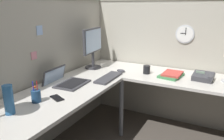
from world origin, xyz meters
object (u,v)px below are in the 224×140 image
Objects in this scene: keyboard at (109,78)px; thermos_flask at (9,100)px; wall_clock at (185,34)px; cell_phone at (57,98)px; pen_cup at (36,96)px; monitor at (93,45)px; coffee_mug at (147,70)px; office_phone at (204,77)px; computer_mouse at (121,71)px; book_stack at (172,75)px; laptop at (64,81)px.

thermos_flask is at bearing 164.86° from keyboard.
wall_clock is at bearing -41.07° from keyboard.
pen_cup is at bearing 165.79° from cell_phone.
coffee_mug is at bearing -83.71° from monitor.
computer_mouse is at bearing 97.79° from office_phone.
office_phone is at bearing -68.13° from keyboard.
keyboard is at bearing -13.13° from thermos_flask.
monitor reaches higher than computer_mouse.
thermos_flask is 1.87m from office_phone.
keyboard is at bearing 123.21° from book_stack.
laptop is 0.39m from cell_phone.
thermos_flask is 1.66m from book_stack.
computer_mouse is at bearing 128.60° from wall_clock.
computer_mouse is 0.72× the size of cell_phone.
wall_clock is (0.77, -0.63, 0.42)m from keyboard.
keyboard is 4.13× the size of computer_mouse.
pen_cup is 1.25× the size of cell_phone.
monitor reaches higher than book_stack.
computer_mouse reaches higher than keyboard.
book_stack is (0.10, -0.57, 0.00)m from computer_mouse.
thermos_flask is (-1.34, -0.13, -0.18)m from monitor.
computer_mouse is at bearing -12.66° from pen_cup.
book_stack is (1.07, -0.72, 0.02)m from cell_phone.
wall_clock is (0.39, -0.04, 0.41)m from book_stack.
book_stack is (0.73, -0.91, -0.00)m from laptop.
monitor is 0.73m from coffee_mug.
book_stack is at bearing 174.12° from wall_clock.
monitor is 2.26× the size of office_phone.
monitor is 2.27× the size of wall_clock.
office_phone is 0.33m from book_stack.
cell_phone is 1.50× the size of coffee_mug.
pen_cup is at bearing 145.58° from book_stack.
thermos_flask reaches higher than book_stack.
monitor is at bearing 96.29° from coffee_mug.
wall_clock is at bearing -51.40° from computer_mouse.
office_phone is (0.41, -0.92, 0.03)m from keyboard.
office_phone is 0.71× the size of book_stack.
pen_cup is at bearing -2.96° from thermos_flask.
computer_mouse reaches higher than cell_phone.
laptop is at bearing 151.59° from computer_mouse.
computer_mouse is 0.58m from book_stack.
cell_phone is (0.13, -0.10, -0.05)m from pen_cup.
laptop reaches higher than computer_mouse.
wall_clock is at bearing -28.49° from pen_cup.
cell_phone is at bearing 136.06° from office_phone.
keyboard is 0.70m from cell_phone.
monitor reaches higher than coffee_mug.
monitor is at bearing 4.68° from laptop.
computer_mouse is at bearing 15.03° from cell_phone.
computer_mouse is 0.98m from cell_phone.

